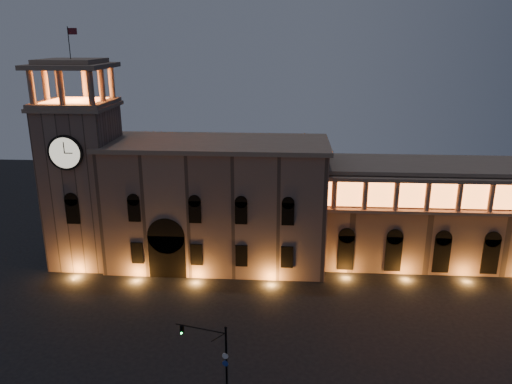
{
  "coord_description": "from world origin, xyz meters",
  "views": [
    {
      "loc": [
        7.85,
        -44.07,
        31.14
      ],
      "look_at": [
        3.92,
        16.0,
        12.35
      ],
      "focal_mm": 35.0,
      "sensor_mm": 36.0,
      "label": 1
    }
  ],
  "objects": [
    {
      "name": "clock_tower",
      "position": [
        -20.5,
        20.98,
        12.5
      ],
      "size": [
        9.8,
        9.8,
        32.4
      ],
      "color": "#795C4F",
      "rests_on": "ground"
    },
    {
      "name": "traffic_light",
      "position": [
        1.89,
        -6.15,
        3.69
      ],
      "size": [
        4.97,
        1.56,
        7.02
      ],
      "rotation": [
        0.0,
        0.0,
        -0.26
      ],
      "color": "black",
      "rests_on": "ground"
    },
    {
      "name": "government_building",
      "position": [
        -2.08,
        21.93,
        8.77
      ],
      "size": [
        30.8,
        12.8,
        17.6
      ],
      "color": "#795C4F",
      "rests_on": "ground"
    },
    {
      "name": "colonnade_wing",
      "position": [
        32.0,
        23.92,
        7.33
      ],
      "size": [
        40.6,
        11.5,
        14.5
      ],
      "color": "brown",
      "rests_on": "ground"
    },
    {
      "name": "ground",
      "position": [
        0.0,
        0.0,
        0.0
      ],
      "size": [
        160.0,
        160.0,
        0.0
      ],
      "primitive_type": "plane",
      "color": "black",
      "rests_on": "ground"
    }
  ]
}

